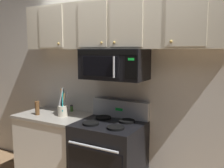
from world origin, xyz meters
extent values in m
cube|color=silver|center=(0.00, 0.79, 1.35)|extent=(5.20, 0.10, 2.70)
cube|color=black|center=(0.00, 0.42, 0.45)|extent=(0.76, 0.64, 0.90)
cylinder|color=#B7BABF|center=(0.00, 0.06, 0.74)|extent=(0.61, 0.03, 0.03)
cube|color=#B7BABF|center=(0.00, 0.70, 1.01)|extent=(0.76, 0.07, 0.22)
cube|color=#19D83F|center=(0.00, 0.67, 1.01)|extent=(0.10, 0.00, 0.04)
cylinder|color=black|center=(-0.16, 0.28, 0.91)|extent=(0.19, 0.19, 0.02)
cylinder|color=black|center=(0.16, 0.28, 0.91)|extent=(0.19, 0.19, 0.02)
cylinder|color=black|center=(-0.16, 0.56, 0.91)|extent=(0.19, 0.19, 0.02)
cylinder|color=black|center=(0.16, 0.56, 0.91)|extent=(0.19, 0.19, 0.02)
cube|color=black|center=(0.00, 0.54, 1.57)|extent=(0.76, 0.39, 0.35)
cube|color=black|center=(0.00, 0.35, 1.72)|extent=(0.73, 0.01, 0.06)
cube|color=black|center=(-0.07, 0.35, 1.56)|extent=(0.49, 0.01, 0.25)
cube|color=black|center=(-0.08, 0.34, 1.56)|extent=(0.44, 0.01, 0.22)
cube|color=black|center=(0.30, 0.35, 1.56)|extent=(0.14, 0.01, 0.25)
cube|color=#19D83F|center=(0.30, 0.34, 1.65)|extent=(0.07, 0.00, 0.03)
cylinder|color=#B7BABF|center=(0.11, 0.32, 1.56)|extent=(0.02, 0.02, 0.23)
cube|color=beige|center=(0.00, 0.57, 2.02)|extent=(2.50, 0.33, 0.55)
cube|color=beige|center=(-0.83, 0.40, 2.02)|extent=(0.38, 0.01, 0.51)
sphere|color=tan|center=(-0.70, 0.39, 1.82)|extent=(0.03, 0.03, 0.03)
cube|color=beige|center=(-0.21, 0.40, 2.02)|extent=(0.38, 0.01, 0.51)
sphere|color=tan|center=(-0.08, 0.39, 1.82)|extent=(0.03, 0.03, 0.03)
cube|color=beige|center=(0.21, 0.40, 2.02)|extent=(0.38, 0.01, 0.51)
sphere|color=tan|center=(0.08, 0.39, 1.82)|extent=(0.03, 0.03, 0.03)
cube|color=beige|center=(0.83, 0.40, 2.02)|extent=(0.38, 0.01, 0.51)
sphere|color=tan|center=(0.70, 0.39, 1.82)|extent=(0.03, 0.03, 0.03)
cube|color=white|center=(-0.84, 0.43, 0.43)|extent=(0.90, 0.62, 0.86)
cube|color=#9E998E|center=(-0.84, 0.43, 0.88)|extent=(0.93, 0.65, 0.03)
cylinder|color=beige|center=(-0.68, 0.42, 0.97)|extent=(0.13, 0.13, 0.13)
cylinder|color=teal|center=(-0.66, 0.39, 1.10)|extent=(0.06, 0.07, 0.26)
cylinder|color=#BCBCC1|center=(-0.67, 0.45, 1.09)|extent=(0.04, 0.08, 0.24)
cylinder|color=silver|center=(-0.69, 0.39, 1.12)|extent=(0.08, 0.04, 0.30)
cylinder|color=black|center=(-0.68, 0.42, 1.12)|extent=(0.04, 0.08, 0.29)
cylinder|color=#A87A47|center=(-0.69, 0.42, 1.12)|extent=(0.03, 0.06, 0.29)
cylinder|color=tan|center=(-0.68, 0.42, 1.08)|extent=(0.08, 0.03, 0.23)
cylinder|color=white|center=(-0.80, 0.57, 0.95)|extent=(0.04, 0.04, 0.10)
cylinder|color=#B7BABF|center=(-0.80, 0.57, 1.01)|extent=(0.04, 0.04, 0.02)
cylinder|color=brown|center=(-1.01, 0.30, 0.99)|extent=(0.06, 0.06, 0.18)
cylinder|color=#4C7F33|center=(-0.73, 0.66, 0.94)|extent=(0.04, 0.04, 0.08)
cylinder|color=black|center=(-0.73, 0.66, 0.98)|extent=(0.04, 0.04, 0.02)
camera|label=1|loc=(1.36, -1.98, 1.73)|focal=39.51mm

